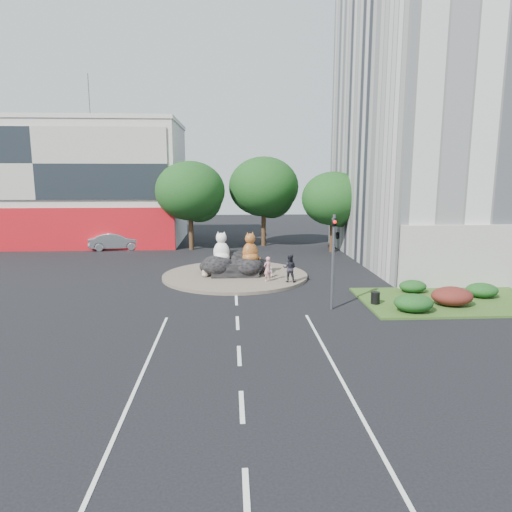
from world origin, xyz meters
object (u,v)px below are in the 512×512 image
(cat_white, at_px, (221,247))
(pedestrian_pink, at_px, (268,269))
(litter_bin, at_px, (375,298))
(cat_tabby, at_px, (250,247))
(parked_car, at_px, (116,241))
(kitten_white, at_px, (270,271))
(kitten_calico, at_px, (205,270))
(pedestrian_dark, at_px, (290,268))

(cat_white, height_order, pedestrian_pink, cat_white)
(litter_bin, bearing_deg, cat_tabby, 132.38)
(parked_car, xyz_separation_m, litter_bin, (18.58, -19.87, -0.37))
(kitten_white, xyz_separation_m, parked_car, (-13.41, 13.43, 0.22))
(kitten_calico, relative_size, pedestrian_pink, 0.54)
(parked_car, bearing_deg, cat_white, -149.39)
(cat_white, bearing_deg, kitten_white, -14.86)
(litter_bin, bearing_deg, pedestrian_pink, 135.65)
(cat_white, xyz_separation_m, cat_tabby, (1.96, -0.31, -0.00))
(cat_white, xyz_separation_m, pedestrian_dark, (4.40, -2.39, -1.06))
(pedestrian_dark, height_order, litter_bin, pedestrian_dark)
(cat_white, height_order, litter_bin, cat_white)
(cat_tabby, height_order, litter_bin, cat_tabby)
(cat_white, relative_size, kitten_white, 2.71)
(cat_tabby, bearing_deg, kitten_white, -58.22)
(pedestrian_dark, bearing_deg, kitten_calico, -2.42)
(kitten_white, distance_m, litter_bin, 8.27)
(kitten_white, height_order, pedestrian_dark, pedestrian_dark)
(kitten_calico, xyz_separation_m, pedestrian_dark, (5.51, -1.78, 0.47))
(cat_tabby, bearing_deg, parked_car, 101.83)
(cat_white, relative_size, litter_bin, 3.27)
(parked_car, relative_size, litter_bin, 7.62)
(kitten_calico, xyz_separation_m, parked_car, (-9.05, 13.08, 0.18))
(kitten_calico, bearing_deg, litter_bin, -12.34)
(cat_white, height_order, kitten_white, cat_white)
(kitten_calico, xyz_separation_m, litter_bin, (9.54, -6.80, -0.19))
(pedestrian_dark, bearing_deg, litter_bin, 144.32)
(cat_white, relative_size, pedestrian_pink, 1.32)
(cat_tabby, distance_m, pedestrian_dark, 3.37)
(pedestrian_pink, height_order, parked_car, pedestrian_pink)
(kitten_calico, bearing_deg, pedestrian_pink, 3.13)
(parked_car, bearing_deg, litter_bin, -145.46)
(kitten_calico, bearing_deg, pedestrian_dark, 5.19)
(cat_tabby, height_order, pedestrian_dark, cat_tabby)
(cat_white, distance_m, pedestrian_dark, 5.11)
(cat_tabby, distance_m, kitten_white, 2.13)
(kitten_calico, distance_m, pedestrian_dark, 5.81)
(pedestrian_pink, bearing_deg, cat_white, -68.52)
(kitten_white, bearing_deg, kitten_calico, 132.41)
(kitten_white, bearing_deg, pedestrian_pink, -144.89)
(cat_white, bearing_deg, pedestrian_pink, -33.40)
(kitten_white, bearing_deg, pedestrian_dark, -94.15)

